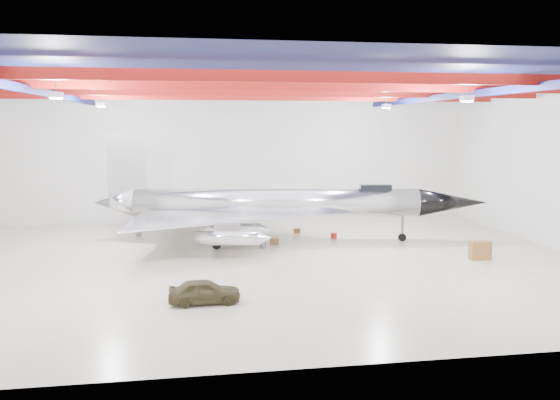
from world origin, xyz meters
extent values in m
plane|color=#BDB596|center=(0.00, 0.00, 0.00)|extent=(40.00, 40.00, 0.00)
plane|color=silver|center=(0.00, 15.00, 5.50)|extent=(40.00, 0.00, 40.00)
plane|color=#0A0F38|center=(0.00, 0.00, 11.00)|extent=(40.00, 40.00, 0.00)
cube|color=maroon|center=(0.00, -9.00, 10.40)|extent=(39.50, 0.25, 0.50)
cube|color=maroon|center=(0.00, -3.00, 10.40)|extent=(39.50, 0.25, 0.50)
cube|color=maroon|center=(0.00, 3.00, 10.40)|extent=(39.50, 0.25, 0.50)
cube|color=maroon|center=(0.00, 9.00, 10.40)|extent=(39.50, 0.25, 0.50)
cube|color=#0C1548|center=(-12.00, 0.00, 10.10)|extent=(0.25, 29.50, 0.40)
cube|color=#0C1548|center=(12.00, 0.00, 10.10)|extent=(0.25, 29.50, 0.40)
cube|color=silver|center=(-10.00, -6.00, 9.70)|extent=(0.55, 0.55, 0.25)
cube|color=silver|center=(10.00, -6.00, 9.70)|extent=(0.55, 0.55, 0.25)
cube|color=silver|center=(-10.00, 6.00, 9.70)|extent=(0.55, 0.55, 0.25)
cube|color=silver|center=(10.00, 6.00, 9.70)|extent=(0.55, 0.55, 0.25)
cylinder|color=silver|center=(1.86, 5.63, 2.82)|extent=(20.24, 4.97, 2.02)
cone|color=black|center=(14.33, 3.77, 2.82)|extent=(5.28, 2.74, 2.02)
cone|color=silver|center=(-9.61, 7.34, 2.82)|extent=(3.29, 2.44, 2.02)
cube|color=silver|center=(-8.61, 7.19, 5.45)|extent=(2.81, 0.54, 4.54)
cube|color=black|center=(8.84, 4.58, 3.88)|extent=(2.31, 1.13, 0.50)
cylinder|color=silver|center=(-1.95, 0.59, 1.41)|extent=(3.92, 1.46, 0.91)
cylinder|color=silver|center=(-1.58, 3.08, 1.41)|extent=(3.92, 1.46, 0.91)
cylinder|color=silver|center=(-0.68, 9.07, 1.41)|extent=(3.92, 1.46, 0.91)
cylinder|color=silver|center=(-0.31, 11.56, 1.41)|extent=(3.92, 1.46, 0.91)
cylinder|color=#59595B|center=(10.84, 4.29, 0.91)|extent=(0.18, 0.18, 1.82)
cylinder|color=black|center=(10.84, 4.29, 0.28)|extent=(0.59, 0.30, 0.56)
cylinder|color=#59595B|center=(-2.50, 3.73, 0.91)|extent=(0.18, 0.18, 1.82)
cylinder|color=black|center=(-2.50, 3.73, 0.28)|extent=(0.59, 0.30, 0.56)
cylinder|color=#59595B|center=(-1.76, 8.72, 0.91)|extent=(0.18, 0.18, 1.82)
cylinder|color=black|center=(-1.76, 8.72, 0.28)|extent=(0.59, 0.30, 0.56)
imported|color=#3C361E|center=(-3.49, -7.42, 0.57)|extent=(3.41, 1.45, 1.15)
cube|color=brown|center=(13.63, -1.58, 0.58)|extent=(1.28, 0.67, 1.16)
cube|color=#A71D10|center=(-1.18, 9.03, 0.18)|extent=(0.58, 0.51, 0.35)
cylinder|color=#59595B|center=(0.63, 3.62, 0.19)|extent=(0.50, 0.50, 0.38)
cube|color=olive|center=(3.87, 8.37, 0.18)|extent=(0.61, 0.53, 0.37)
cube|color=#59595B|center=(-8.15, 8.99, 0.14)|extent=(0.42, 0.35, 0.29)
cylinder|color=#A71D10|center=(6.19, 5.94, 0.21)|extent=(0.50, 0.50, 0.41)
cube|color=olive|center=(1.58, 4.61, 0.20)|extent=(0.70, 0.64, 0.40)
cylinder|color=#59595B|center=(0.98, 7.54, 0.17)|extent=(0.38, 0.38, 0.33)
camera|label=1|loc=(-3.74, -32.51, 8.38)|focal=35.00mm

